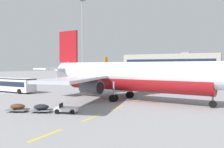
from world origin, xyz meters
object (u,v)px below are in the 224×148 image
Objects in this scene: airliner_foreground at (130,76)px; apron_shuttle_bus at (12,84)px; airliner_mid_left at (96,70)px; apron_light_mast_near at (82,31)px; baggage_train at (42,108)px; ground_power_truck at (129,81)px.

apron_shuttle_bus is (-26.92, -0.01, -2.20)m from airliner_foreground.
apron_light_mast_near is at bearing -67.96° from airliner_mid_left.
airliner_foreground reaches higher than baggage_train.
apron_light_mast_near reaches higher than apron_shuttle_bus.
baggage_train is at bearing -61.44° from apron_light_mast_near.
airliner_mid_left is at bearing 123.80° from airliner_foreground.
airliner_mid_left reaches higher than baggage_train.
airliner_mid_left is 4.43× the size of ground_power_truck.
apron_shuttle_bus is at bearing -74.06° from airliner_mid_left.
apron_light_mast_near is at bearing 100.29° from apron_shuttle_bus.
ground_power_truck is at bearing -33.65° from apron_light_mast_near.
airliner_mid_left is 72.97m from apron_shuttle_bus.
apron_light_mast_near is (-6.81, 37.48, 16.47)m from apron_shuttle_bus.
airliner_foreground is 27.01m from apron_shuttle_bus.
apron_light_mast_near is (-25.15, 16.74, 16.57)m from ground_power_truck.
ground_power_truck is at bearing 94.55° from baggage_train.
airliner_foreground is 4.05× the size of baggage_train.
airliner_foreground is at bearing 0.02° from apron_shuttle_bus.
airliner_foreground is 5.20× the size of ground_power_truck.
airliner_foreground is 2.87× the size of apron_shuttle_bus.
airliner_foreground reaches higher than apron_shuttle_bus.
ground_power_truck is at bearing -52.16° from airliner_mid_left.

